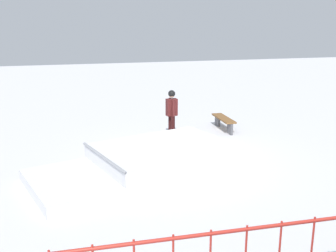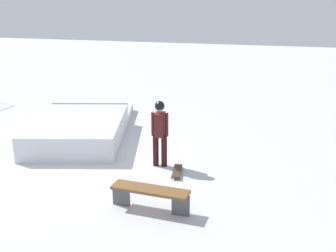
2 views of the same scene
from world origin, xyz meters
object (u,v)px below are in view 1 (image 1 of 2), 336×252
Objects in this scene: skate_ramp at (148,162)px; skateboard at (176,131)px; skater at (172,110)px; park_bench at (224,121)px.

skateboard is at bearing -134.00° from skate_ramp.
skater is at bearing -132.36° from skateboard.
skater is (-1.59, -3.06, 0.69)m from skate_ramp.
skater is 1.04× the size of park_bench.
skate_ramp is 4.11m from skateboard.
skater is 2.10× the size of skateboard.
skate_ramp is 3.56× the size of park_bench.
park_bench is (-2.24, -0.49, -0.65)m from skater.
skater is at bearing -133.12° from skate_ramp.
skate_ramp is 3.42× the size of skater.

